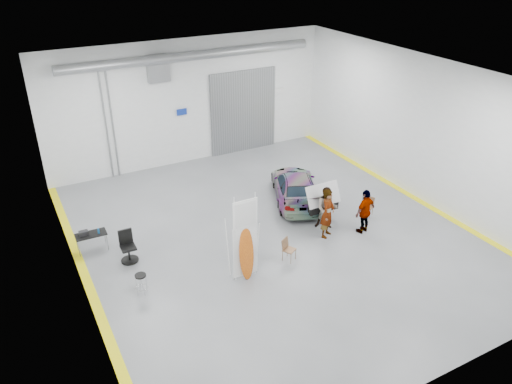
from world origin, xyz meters
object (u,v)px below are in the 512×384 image
person_c (365,211)px  sedan_car (296,187)px  person_b (327,208)px  office_chair (128,248)px  folding_chair_near (289,254)px  work_table (89,234)px  person_a (328,213)px  surfboard_display (246,246)px  shop_stool (142,284)px  folding_chair_far (367,210)px

person_c → sedan_car: bearing=-88.1°
person_b → sedan_car: bearing=121.0°
office_chair → folding_chair_near: bearing=-26.9°
folding_chair_near → person_c: bearing=-24.7°
work_table → office_chair: 1.62m
person_a → person_b: size_ratio=1.14×
person_b → surfboard_display: surfboard_display is taller
person_b → folding_chair_near: size_ratio=2.07×
person_c → folding_chair_near: size_ratio=2.17×
person_b → office_chair: (-7.33, 1.45, -0.35)m
surfboard_display → office_chair: 4.31m
folding_chair_near → shop_stool: (-5.07, 0.62, 0.11)m
shop_stool → office_chair: (0.14, 2.02, 0.13)m
sedan_car → surfboard_display: bearing=65.7°
surfboard_display → folding_chair_near: (1.78, 0.21, -1.00)m
sedan_car → person_b: bearing=110.5°
surfboard_display → folding_chair_far: (6.19, 1.34, -1.01)m
sedan_car → person_a: person_a is taller
shop_stool → folding_chair_far: bearing=3.1°
folding_chair_near → shop_stool: 5.11m
person_a → work_table: person_a is taller
person_b → shop_stool: person_b is taller
sedan_car → person_b: person_b is taller
shop_stool → work_table: size_ratio=0.68×
person_b → folding_chair_far: 2.10m
person_b → office_chair: size_ratio=1.50×
person_a → office_chair: person_a is taller
folding_chair_near → folding_chair_far: (4.41, 1.13, -0.01)m
surfboard_display → person_c: bearing=5.2°
sedan_car → work_table: sedan_car is taller
person_a → surfboard_display: 3.97m
sedan_car → office_chair: size_ratio=3.78×
sedan_car → folding_chair_near: (-2.55, -3.64, -0.37)m
surfboard_display → folding_chair_far: bearing=12.5°
folding_chair_near → office_chair: size_ratio=0.72×
shop_stool → surfboard_display: bearing=-14.1°
folding_chair_far → person_c: bearing=-76.1°
person_a → folding_chair_near: person_a is taller
folding_chair_far → office_chair: size_ratio=0.69×
person_b → folding_chair_near: bearing=-119.1°
person_c → shop_stool: bearing=-15.8°
folding_chair_far → work_table: bearing=-134.9°
surfboard_display → work_table: (-4.18, 4.08, -0.58)m
folding_chair_far → sedan_car: bearing=-173.6°
sedan_car → folding_chair_far: size_ratio=5.47×
surfboard_display → shop_stool: 3.50m
person_b → folding_chair_far: size_ratio=2.16×
person_a → folding_chair_near: size_ratio=2.37×
person_b → folding_chair_near: (-2.40, -1.19, -0.60)m
person_a → shop_stool: size_ratio=2.64×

